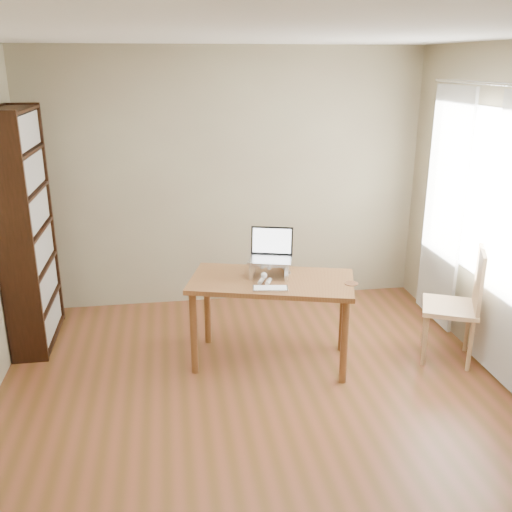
{
  "coord_description": "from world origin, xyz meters",
  "views": [
    {
      "loc": [
        -0.6,
        -3.46,
        2.44
      ],
      "look_at": [
        0.07,
        0.8,
        0.97
      ],
      "focal_mm": 40.0,
      "sensor_mm": 36.0,
      "label": 1
    }
  ],
  "objects": [
    {
      "name": "room",
      "position": [
        0.03,
        0.01,
        1.3
      ],
      "size": [
        4.04,
        4.54,
        2.64
      ],
      "color": "#583617",
      "rests_on": "ground"
    },
    {
      "name": "bookshelf",
      "position": [
        -1.83,
        1.55,
        1.05
      ],
      "size": [
        0.3,
        0.9,
        2.1
      ],
      "color": "black",
      "rests_on": "ground"
    },
    {
      "name": "curtains",
      "position": [
        1.92,
        0.8,
        1.17
      ],
      "size": [
        0.03,
        1.9,
        2.25
      ],
      "color": "silver",
      "rests_on": "ground"
    },
    {
      "name": "desk",
      "position": [
        0.2,
        0.82,
        0.65
      ],
      "size": [
        1.46,
        1.01,
        0.75
      ],
      "rotation": [
        0.0,
        0.0,
        -0.28
      ],
      "color": "brown",
      "rests_on": "ground"
    },
    {
      "name": "laptop_stand",
      "position": [
        0.2,
        0.9,
        0.83
      ],
      "size": [
        0.32,
        0.25,
        0.13
      ],
      "rotation": [
        0.0,
        0.0,
        -0.28
      ],
      "color": "silver",
      "rests_on": "desk"
    },
    {
      "name": "laptop",
      "position": [
        0.2,
        0.97,
        0.94
      ],
      "size": [
        0.41,
        0.38,
        0.25
      ],
      "rotation": [
        0.0,
        0.0,
        -0.28
      ],
      "color": "silver",
      "rests_on": "laptop_stand"
    },
    {
      "name": "keyboard",
      "position": [
        0.15,
        0.6,
        0.76
      ],
      "size": [
        0.29,
        0.16,
        0.02
      ],
      "rotation": [
        0.0,
        0.0,
        -0.15
      ],
      "color": "silver",
      "rests_on": "desk"
    },
    {
      "name": "coaster",
      "position": [
        0.81,
        0.62,
        0.75
      ],
      "size": [
        0.11,
        0.11,
        0.01
      ],
      "primitive_type": "cylinder",
      "color": "brown",
      "rests_on": "desk"
    },
    {
      "name": "cat",
      "position": [
        0.19,
        0.94,
        0.82
      ],
      "size": [
        0.26,
        0.49,
        0.16
      ],
      "rotation": [
        0.0,
        0.0,
        -0.42
      ],
      "color": "#4D453D",
      "rests_on": "desk"
    },
    {
      "name": "chair",
      "position": [
        1.78,
        0.64,
        0.54
      ],
      "size": [
        0.6,
        0.59,
        1.0
      ],
      "rotation": [
        0.0,
        0.0,
        -0.43
      ],
      "color": "#A58459",
      "rests_on": "ground"
    }
  ]
}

